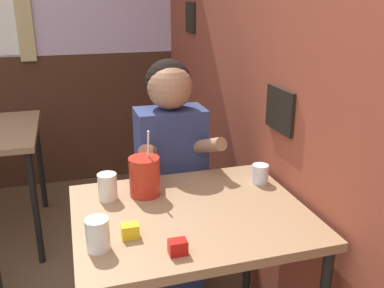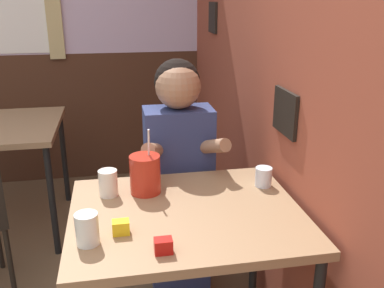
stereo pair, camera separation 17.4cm
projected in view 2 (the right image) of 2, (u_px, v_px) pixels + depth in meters
The scene contains 11 objects.
brick_wall_right at pixel (247, 34), 2.41m from camera, with size 0.08×4.60×2.70m.
back_wall at pixel (52, 21), 3.43m from camera, with size 5.34×0.09×2.70m.
main_table at pixel (186, 228), 1.70m from camera, with size 0.90×0.75×0.76m.
background_table at pixel (1, 137), 2.80m from camera, with size 0.75×0.84×0.76m.
person_seated at pixel (179, 174), 2.20m from camera, with size 0.42×0.42×1.27m.
cocktail_pitcher at pixel (145, 174), 1.80m from camera, with size 0.13×0.13×0.29m.
glass_near_pitcher at pixel (263, 177), 1.88m from camera, with size 0.07×0.07×0.09m.
glass_center at pixel (87, 229), 1.44m from camera, with size 0.08×0.08×0.11m.
glass_far_side at pixel (108, 183), 1.78m from camera, with size 0.08×0.08×0.11m.
condiment_ketchup at pixel (163, 246), 1.39m from camera, with size 0.06×0.04×0.05m.
condiment_mustard at pixel (121, 227), 1.51m from camera, with size 0.06×0.04×0.05m.
Camera 2 is at (0.45, -1.08, 1.56)m, focal length 40.00 mm.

